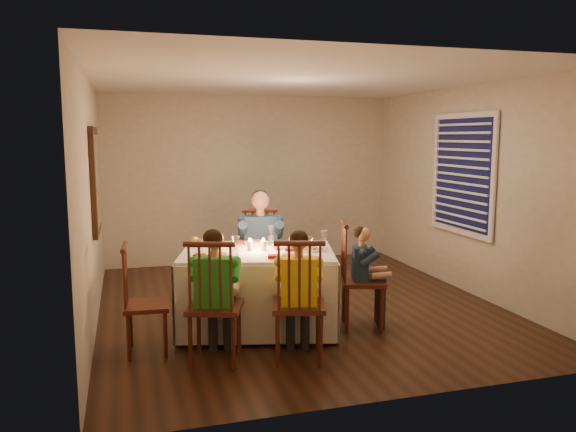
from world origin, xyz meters
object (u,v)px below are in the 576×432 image
object	(u,v)px
chair_adult	(261,303)
chair_end	(362,327)
chair_near_left	(216,361)
dining_table	(258,273)
child_yellow	(298,359)
chair_near_right	(298,359)
adult	(261,303)
chair_extra	(148,352)
serving_bowl	(205,244)
child_green	(216,361)
child_teal	(362,327)

from	to	relation	value
chair_adult	chair_end	bearing A→B (deg)	-42.74
chair_near_left	dining_table	bearing A→B (deg)	-107.74
dining_table	chair_near_left	distance (m)	1.10
chair_end	child_yellow	xyz separation A→B (m)	(-0.89, -0.63, 0.00)
chair_near_right	child_yellow	bearing A→B (deg)	-0.00
chair_near_right	adult	xyz separation A→B (m)	(0.08, 1.75, 0.00)
chair_near_left	chair_extra	xyz separation A→B (m)	(-0.57, 0.37, 0.00)
serving_bowl	child_yellow	bearing A→B (deg)	-63.67
child_yellow	chair_near_left	bearing A→B (deg)	2.52
dining_table	child_yellow	xyz separation A→B (m)	(0.16, -0.91, -0.58)
chair_end	dining_table	bearing A→B (deg)	91.17
child_green	serving_bowl	bearing A→B (deg)	-74.86
chair_adult	chair_near_right	bearing A→B (deg)	-81.06
serving_bowl	dining_table	bearing A→B (deg)	-38.07
child_teal	chair_near_left	bearing A→B (deg)	122.49
child_green	serving_bowl	xyz separation A→B (m)	(0.08, 1.12, 0.85)
adult	dining_table	bearing A→B (deg)	-94.09
adult	chair_near_left	bearing A→B (deg)	-105.12
child_yellow	child_teal	world-z (taller)	child_yellow
chair_extra	child_yellow	world-z (taller)	child_yellow
adult	child_teal	world-z (taller)	adult
chair_near_right	child_green	size ratio (longest dim) A/B	0.93
dining_table	chair_near_left	xyz separation A→B (m)	(-0.56, -0.75, -0.58)
chair_extra	chair_near_left	bearing A→B (deg)	-119.30
chair_end	serving_bowl	distance (m)	1.87
adult	child_teal	size ratio (longest dim) A/B	1.27
dining_table	adult	world-z (taller)	dining_table
dining_table	child_yellow	world-z (taller)	dining_table
chair_near_right	chair_end	size ratio (longest dim) A/B	1.00
chair_near_left	serving_bowl	world-z (taller)	serving_bowl
chair_near_right	dining_table	bearing A→B (deg)	-64.81
chair_near_left	chair_adult	bearing A→B (deg)	-97.46
chair_near_left	adult	xyz separation A→B (m)	(0.79, 1.59, 0.00)
chair_extra	adult	bearing A→B (deg)	-44.44
chair_near_left	child_teal	xyz separation A→B (m)	(1.61, 0.46, 0.00)
chair_adult	child_teal	size ratio (longest dim) A/B	1.05
chair_extra	serving_bowl	size ratio (longest dim) A/B	4.47
child_green	child_yellow	world-z (taller)	child_green
dining_table	chair_adult	xyz separation A→B (m)	(0.23, 0.84, -0.58)
chair_extra	child_teal	bearing A→B (deg)	-83.81
child_teal	serving_bowl	distance (m)	1.87
child_green	serving_bowl	distance (m)	1.41
dining_table	child_green	xyz separation A→B (m)	(-0.56, -0.75, -0.58)
chair_near_left	adult	distance (m)	1.78
chair_near_left	serving_bowl	bearing A→B (deg)	-74.86
chair_end	serving_bowl	bearing A→B (deg)	82.99
adult	child_yellow	size ratio (longest dim) A/B	1.15
dining_table	child_green	distance (m)	1.10
chair_near_right	child_teal	distance (m)	1.09
adult	child_green	distance (m)	1.78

